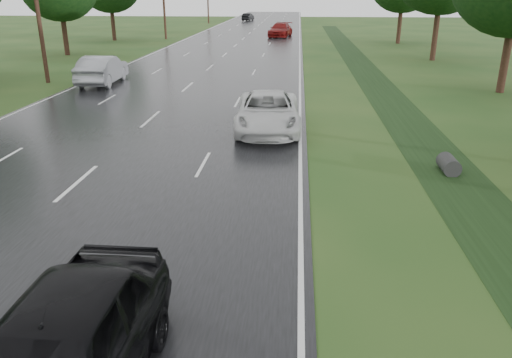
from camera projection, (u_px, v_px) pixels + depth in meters
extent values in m
cube|color=black|center=(232.00, 49.00, 49.59)|extent=(14.00, 180.00, 0.04)
cube|color=silver|center=(300.00, 49.00, 49.07)|extent=(0.12, 180.00, 0.01)
cube|color=silver|center=(165.00, 48.00, 50.09)|extent=(0.12, 180.00, 0.01)
cube|color=silver|center=(232.00, 49.00, 49.58)|extent=(0.12, 180.00, 0.01)
cube|color=black|center=(393.00, 105.00, 25.43)|extent=(2.20, 120.00, 0.01)
cylinder|color=#2D2D2D|center=(449.00, 165.00, 16.02)|extent=(0.56, 1.00, 0.56)
cylinder|color=#321D14|center=(505.00, 61.00, 28.02)|extent=(0.44, 0.44, 3.52)
cylinder|color=#321D14|center=(435.00, 34.00, 40.98)|extent=(0.44, 0.44, 4.16)
cylinder|color=#321D14|center=(399.00, 26.00, 54.13)|extent=(0.44, 0.44, 3.68)
cylinder|color=#321D14|center=(65.00, 36.00, 44.49)|extent=(0.44, 0.44, 3.36)
cylinder|color=#321D14|center=(113.00, 25.00, 57.55)|extent=(0.44, 0.44, 3.52)
imported|color=silver|center=(268.00, 112.00, 20.50)|extent=(2.82, 5.65, 1.54)
imported|color=#989AA0|center=(102.00, 70.00, 30.73)|extent=(2.11, 5.34, 1.73)
imported|color=maroon|center=(280.00, 30.00, 61.84)|extent=(3.21, 6.02, 1.66)
imported|color=black|center=(248.00, 17.00, 94.57)|extent=(2.10, 4.30, 1.36)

